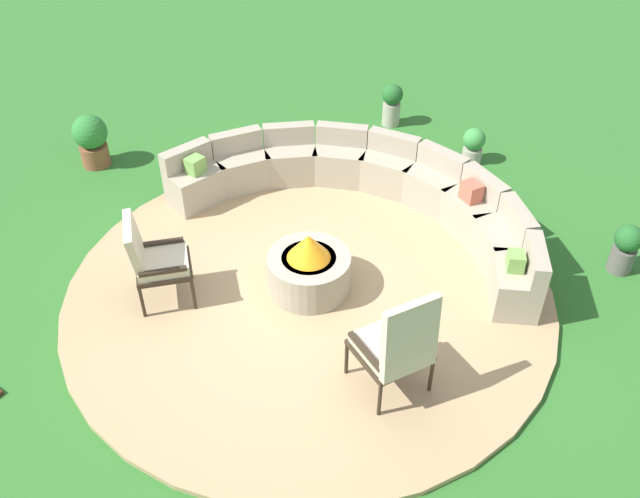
{
  "coord_description": "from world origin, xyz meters",
  "views": [
    {
      "loc": [
        3.19,
        -4.3,
        4.92
      ],
      "look_at": [
        0.0,
        0.2,
        0.45
      ],
      "focal_mm": 38.08,
      "sensor_mm": 36.0,
      "label": 1
    }
  ],
  "objects_px": {
    "potted_plant_2": "(626,247)",
    "potted_plant_0": "(392,103)",
    "lounge_chair_front_right": "(398,344)",
    "fire_pit": "(309,268)",
    "potted_plant_4": "(473,145)",
    "curved_stone_bench": "(370,192)",
    "potted_plant_1": "(91,139)",
    "lounge_chair_front_left": "(153,258)"
  },
  "relations": [
    {
      "from": "curved_stone_bench",
      "to": "potted_plant_0",
      "type": "distance_m",
      "value": 2.36
    },
    {
      "from": "curved_stone_bench",
      "to": "potted_plant_1",
      "type": "bearing_deg",
      "value": -162.75
    },
    {
      "from": "fire_pit",
      "to": "potted_plant_1",
      "type": "relative_size",
      "value": 1.21
    },
    {
      "from": "lounge_chair_front_left",
      "to": "potted_plant_2",
      "type": "bearing_deg",
      "value": 82.99
    },
    {
      "from": "curved_stone_bench",
      "to": "potted_plant_0",
      "type": "height_order",
      "value": "curved_stone_bench"
    },
    {
      "from": "potted_plant_2",
      "to": "potted_plant_4",
      "type": "distance_m",
      "value": 2.59
    },
    {
      "from": "fire_pit",
      "to": "potted_plant_4",
      "type": "height_order",
      "value": "fire_pit"
    },
    {
      "from": "potted_plant_4",
      "to": "lounge_chair_front_right",
      "type": "bearing_deg",
      "value": -73.99
    },
    {
      "from": "lounge_chair_front_right",
      "to": "potted_plant_0",
      "type": "bearing_deg",
      "value": 55.91
    },
    {
      "from": "curved_stone_bench",
      "to": "lounge_chair_front_right",
      "type": "relative_size",
      "value": 3.94
    },
    {
      "from": "curved_stone_bench",
      "to": "lounge_chair_front_left",
      "type": "height_order",
      "value": "lounge_chair_front_left"
    },
    {
      "from": "fire_pit",
      "to": "potted_plant_4",
      "type": "distance_m",
      "value": 3.41
    },
    {
      "from": "lounge_chair_front_left",
      "to": "potted_plant_1",
      "type": "xyz_separation_m",
      "value": [
        -2.7,
        1.42,
        -0.21
      ]
    },
    {
      "from": "potted_plant_1",
      "to": "potted_plant_4",
      "type": "xyz_separation_m",
      "value": [
        4.13,
        3.01,
        -0.12
      ]
    },
    {
      "from": "potted_plant_1",
      "to": "potted_plant_2",
      "type": "height_order",
      "value": "potted_plant_1"
    },
    {
      "from": "curved_stone_bench",
      "to": "lounge_chair_front_left",
      "type": "xyz_separation_m",
      "value": [
        -0.96,
        -2.55,
        0.25
      ]
    },
    {
      "from": "potted_plant_0",
      "to": "curved_stone_bench",
      "type": "bearing_deg",
      "value": -65.73
    },
    {
      "from": "lounge_chair_front_left",
      "to": "potted_plant_4",
      "type": "relative_size",
      "value": 2.05
    },
    {
      "from": "lounge_chair_front_left",
      "to": "potted_plant_1",
      "type": "bearing_deg",
      "value": -166.09
    },
    {
      "from": "lounge_chair_front_left",
      "to": "potted_plant_1",
      "type": "height_order",
      "value": "lounge_chair_front_left"
    },
    {
      "from": "lounge_chair_front_right",
      "to": "potted_plant_1",
      "type": "bearing_deg",
      "value": 103.66
    },
    {
      "from": "potted_plant_2",
      "to": "potted_plant_0",
      "type": "bearing_deg",
      "value": 159.61
    },
    {
      "from": "potted_plant_1",
      "to": "potted_plant_4",
      "type": "relative_size",
      "value": 1.45
    },
    {
      "from": "fire_pit",
      "to": "potted_plant_2",
      "type": "relative_size",
      "value": 1.49
    },
    {
      "from": "curved_stone_bench",
      "to": "fire_pit",
      "type": "bearing_deg",
      "value": -82.14
    },
    {
      "from": "potted_plant_0",
      "to": "potted_plant_2",
      "type": "xyz_separation_m",
      "value": [
        3.77,
        -1.4,
        -0.03
      ]
    },
    {
      "from": "potted_plant_0",
      "to": "potted_plant_4",
      "type": "distance_m",
      "value": 1.47
    },
    {
      "from": "fire_pit",
      "to": "potted_plant_0",
      "type": "relative_size",
      "value": 1.38
    },
    {
      "from": "lounge_chair_front_left",
      "to": "potted_plant_0",
      "type": "relative_size",
      "value": 1.62
    },
    {
      "from": "lounge_chair_front_left",
      "to": "potted_plant_1",
      "type": "relative_size",
      "value": 1.42
    },
    {
      "from": "potted_plant_0",
      "to": "potted_plant_1",
      "type": "height_order",
      "value": "potted_plant_1"
    },
    {
      "from": "potted_plant_0",
      "to": "lounge_chair_front_left",
      "type": "bearing_deg",
      "value": -89.85
    },
    {
      "from": "fire_pit",
      "to": "potted_plant_2",
      "type": "distance_m",
      "value": 3.45
    },
    {
      "from": "potted_plant_1",
      "to": "lounge_chair_front_right",
      "type": "bearing_deg",
      "value": -11.25
    },
    {
      "from": "potted_plant_1",
      "to": "potted_plant_2",
      "type": "xyz_separation_m",
      "value": [
        6.45,
        1.88,
        -0.07
      ]
    },
    {
      "from": "potted_plant_1",
      "to": "potted_plant_4",
      "type": "distance_m",
      "value": 5.11
    },
    {
      "from": "fire_pit",
      "to": "lounge_chair_front_left",
      "type": "relative_size",
      "value": 0.85
    },
    {
      "from": "curved_stone_bench",
      "to": "lounge_chair_front_left",
      "type": "relative_size",
      "value": 4.42
    },
    {
      "from": "potted_plant_4",
      "to": "potted_plant_2",
      "type": "bearing_deg",
      "value": -25.76
    },
    {
      "from": "lounge_chair_front_left",
      "to": "curved_stone_bench",
      "type": "bearing_deg",
      "value": 111.12
    },
    {
      "from": "lounge_chair_front_right",
      "to": "potted_plant_2",
      "type": "xyz_separation_m",
      "value": [
        1.16,
        2.94,
        -0.32
      ]
    },
    {
      "from": "potted_plant_2",
      "to": "lounge_chair_front_left",
      "type": "bearing_deg",
      "value": -138.68
    }
  ]
}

